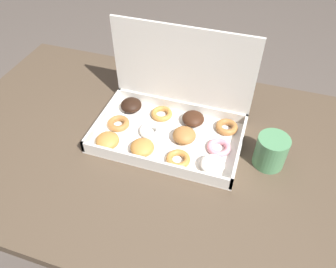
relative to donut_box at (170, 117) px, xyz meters
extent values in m
plane|color=#564C44|center=(-0.02, -0.07, -0.80)|extent=(8.00, 8.00, 0.00)
cube|color=#4C3D2D|center=(-0.02, -0.07, -0.07)|extent=(1.26, 0.79, 0.03)
cylinder|color=#4C3D2D|center=(-0.61, 0.28, -0.44)|extent=(0.06, 0.06, 0.72)
cylinder|color=#4C3D2D|center=(0.56, 0.28, -0.44)|extent=(0.06, 0.06, 0.72)
cube|color=silver|center=(0.00, -0.03, -0.05)|extent=(0.42, 0.26, 0.01)
cube|color=beige|center=(0.00, -0.16, -0.03)|extent=(0.42, 0.01, 0.03)
cube|color=beige|center=(0.00, 0.09, -0.03)|extent=(0.42, 0.01, 0.03)
cube|color=beige|center=(-0.20, -0.03, -0.03)|extent=(0.01, 0.26, 0.03)
cube|color=beige|center=(0.21, -0.03, -0.03)|extent=(0.01, 0.26, 0.03)
cube|color=beige|center=(0.00, 0.10, 0.11)|extent=(0.42, 0.01, 0.24)
ellipsoid|color=#B77A38|center=(-0.15, -0.12, -0.03)|extent=(0.07, 0.07, 0.04)
ellipsoid|color=#B77A38|center=(-0.05, -0.11, -0.03)|extent=(0.07, 0.07, 0.04)
torus|color=#B77A38|center=(0.06, -0.11, -0.04)|extent=(0.07, 0.07, 0.02)
ellipsoid|color=white|center=(0.15, -0.11, -0.03)|extent=(0.07, 0.07, 0.03)
torus|color=#9E6633|center=(-0.15, -0.03, -0.04)|extent=(0.07, 0.07, 0.02)
torus|color=white|center=(-0.05, -0.03, -0.04)|extent=(0.07, 0.07, 0.02)
ellipsoid|color=#9E6633|center=(0.05, -0.03, -0.03)|extent=(0.07, 0.07, 0.04)
torus|color=pink|center=(0.15, -0.04, -0.04)|extent=(0.07, 0.07, 0.02)
ellipsoid|color=black|center=(-0.14, 0.05, -0.03)|extent=(0.07, 0.07, 0.04)
torus|color=#B77A38|center=(-0.04, 0.05, -0.04)|extent=(0.07, 0.07, 0.02)
ellipsoid|color=#381E11|center=(0.06, 0.05, -0.03)|extent=(0.07, 0.07, 0.04)
torus|color=#9E6633|center=(0.16, 0.05, -0.04)|extent=(0.07, 0.07, 0.02)
cylinder|color=#4C8456|center=(0.29, -0.04, -0.01)|extent=(0.08, 0.08, 0.09)
cylinder|color=black|center=(0.29, -0.04, 0.03)|extent=(0.07, 0.07, 0.01)
camera|label=1|loc=(0.21, -0.66, 0.63)|focal=35.00mm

